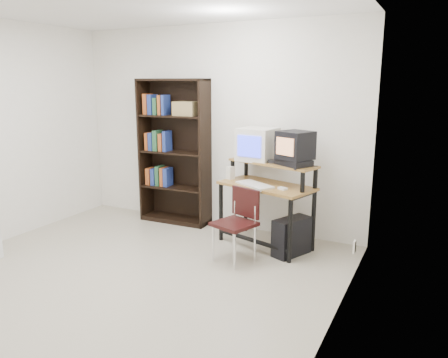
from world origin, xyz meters
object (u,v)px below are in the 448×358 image
at_px(crt_tv, 295,145).
at_px(school_chair, 238,217).
at_px(pc_tower, 292,237).
at_px(computer_desk, 267,189).
at_px(crt_monitor, 258,144).
at_px(bookshelf, 175,151).

relative_size(crt_tv, school_chair, 0.56).
xyz_separation_m(pc_tower, school_chair, (-0.47, -0.39, 0.27)).
xyz_separation_m(computer_desk, crt_monitor, (-0.20, 0.18, 0.49)).
height_order(crt_tv, bookshelf, bookshelf).
distance_m(crt_tv, bookshelf, 1.80).
height_order(crt_monitor, pc_tower, crt_monitor).
bearing_deg(crt_monitor, bookshelf, -179.73).
xyz_separation_m(computer_desk, bookshelf, (-1.45, 0.31, 0.31)).
bearing_deg(crt_monitor, computer_desk, -35.82).
height_order(crt_monitor, school_chair, crt_monitor).
bearing_deg(crt_tv, computer_desk, -152.67).
bearing_deg(bookshelf, crt_monitor, -7.42).
bearing_deg(crt_monitor, pc_tower, -24.90).
distance_m(school_chair, bookshelf, 1.67).
distance_m(crt_tv, school_chair, 1.01).
height_order(crt_tv, pc_tower, crt_tv).
relative_size(crt_monitor, bookshelf, 0.24).
bearing_deg(computer_desk, bookshelf, -175.53).
distance_m(crt_tv, pc_tower, 1.01).
bearing_deg(bookshelf, computer_desk, -13.63).
bearing_deg(bookshelf, school_chair, -34.20).
bearing_deg(pc_tower, computer_desk, -179.23).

